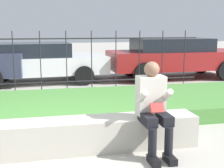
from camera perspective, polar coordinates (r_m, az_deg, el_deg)
The scene contains 7 objects.
ground_plane at distance 4.48m, azimuth -8.76°, elevation -12.15°, with size 60.00×60.00×0.00m, color #A8A399.
stone_bench at distance 4.44m, azimuth -4.19°, elevation -9.49°, with size 3.09×0.47×0.45m.
person_seated_reader at distance 4.24m, azimuth 7.55°, elevation -3.71°, with size 0.42×0.73×1.25m.
grass_berm at distance 6.25m, azimuth -9.89°, elevation -4.26°, with size 9.71×2.43×0.29m.
iron_fence at distance 7.98m, azimuth -10.63°, elevation 4.03°, with size 7.71×0.03×1.61m.
car_parked_right at distance 10.69m, azimuth 11.39°, elevation 4.96°, with size 4.50×1.94×1.34m.
car_parked_center at distance 9.91m, azimuth -13.98°, elevation 4.05°, with size 4.39×2.14×1.23m.
Camera 1 is at (-0.21, -4.14, 1.71)m, focal length 50.00 mm.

